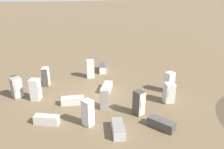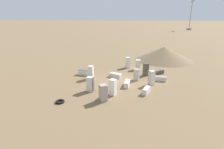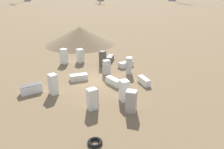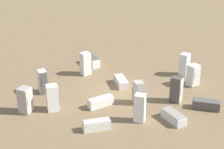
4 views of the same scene
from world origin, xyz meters
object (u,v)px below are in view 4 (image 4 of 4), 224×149
Objects in this scene: discarded_fridge_9 at (52,98)px; discarded_fridge_1 at (86,64)px; discarded_fridge_13 at (206,105)px; discarded_fridge_3 at (193,75)px; discarded_fridge_5 at (121,82)px; discarded_fridge_6 at (185,65)px; discarded_fridge_7 at (138,93)px; discarded_fridge_12 at (101,102)px; discarded_fridge_11 at (174,117)px; discarded_fridge_14 at (43,82)px; discarded_fridge_0 at (97,125)px; discarded_fridge_4 at (25,100)px; discarded_fridge_10 at (176,90)px; discarded_fridge_2 at (140,108)px; discarded_fridge_8 at (92,61)px.

discarded_fridge_1 is at bearing 145.87° from discarded_fridge_9.
discarded_fridge_3 is at bearing 18.30° from discarded_fridge_13.
discarded_fridge_6 is at bearing -172.69° from discarded_fridge_5.
discarded_fridge_6 is at bearing -61.02° from discarded_fridge_7.
discarded_fridge_12 is at bearing 102.63° from discarded_fridge_13.
discarded_fridge_11 is (0.02, -6.20, 0.00)m from discarded_fridge_5.
discarded_fridge_1 is 4.43m from discarded_fridge_14.
discarded_fridge_0 is 4.39m from discarded_fridge_7.
discarded_fridge_13 is (4.25, -9.32, -0.62)m from discarded_fridge_1.
discarded_fridge_14 is (-5.57, 8.06, 0.57)m from discarded_fridge_11.
discarded_fridge_0 is 1.00× the size of discarded_fridge_4.
discarded_fridge_2 is at bearing -16.00° from discarded_fridge_10.
discarded_fridge_5 is at bearing -30.33° from discarded_fridge_0.
discarded_fridge_5 is 6.20m from discarded_fridge_11.
discarded_fridge_6 is 7.51m from discarded_fridge_11.
discarded_fridge_5 is at bearing -54.89° from discarded_fridge_12.
discarded_fridge_6 is 1.03× the size of discarded_fridge_13.
discarded_fridge_6 is at bearing -166.92° from discarded_fridge_10.
discarded_fridge_7 is at bearing 0.38° from discarded_fridge_3.
discarded_fridge_5 is 1.04× the size of discarded_fridge_10.
discarded_fridge_12 is at bearing -109.37° from discarded_fridge_8.
discarded_fridge_1 reaches higher than discarded_fridge_0.
discarded_fridge_5 is at bearing -86.30° from discarded_fridge_8.
discarded_fridge_14 is at bearing -0.71° from discarded_fridge_5.
discarded_fridge_8 is at bearing -61.15° from discarded_fridge_3.
discarded_fridge_1 is 1.16× the size of discarded_fridge_7.
discarded_fridge_12 is at bearing -106.11° from discarded_fridge_6.
discarded_fridge_7 is (4.10, 1.51, 0.49)m from discarded_fridge_0.
discarded_fridge_10 is 1.06× the size of discarded_fridge_14.
discarded_fridge_14 is (-3.71, 6.94, -0.06)m from discarded_fridge_2.
discarded_fridge_8 is at bearing -72.86° from discarded_fridge_5.
discarded_fridge_4 is at bearing -98.48° from discarded_fridge_9.
discarded_fridge_9 is 8.46m from discarded_fridge_10.
discarded_fridge_4 is at bearing 78.19° from discarded_fridge_7.
discarded_fridge_10 is at bearing 18.05° from discarded_fridge_1.
discarded_fridge_3 is 0.87× the size of discarded_fridge_8.
discarded_fridge_9 is 1.05× the size of discarded_fridge_14.
discarded_fridge_1 is at bearing 16.91° from discarded_fridge_7.
discarded_fridge_5 is at bearing 28.32° from discarded_fridge_2.
discarded_fridge_14 is at bearing -128.35° from discarded_fridge_6.
discarded_fridge_8 reaches higher than discarded_fridge_12.
discarded_fridge_5 is 1.10× the size of discarded_fridge_14.
discarded_fridge_11 is at bearing -69.71° from discarded_fridge_6.
discarded_fridge_3 is 0.90× the size of discarded_fridge_6.
discarded_fridge_9 is (-10.63, 1.85, 0.08)m from discarded_fridge_3.
discarded_fridge_13 is at bearing -70.90° from discarded_fridge_8.
discarded_fridge_0 reaches higher than discarded_fridge_5.
discarded_fridge_3 is at bearing 39.74° from discarded_fridge_1.
discarded_fridge_13 is at bearing -121.34° from discarded_fridge_7.
discarded_fridge_4 is 0.98× the size of discarded_fridge_13.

